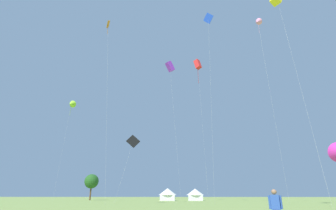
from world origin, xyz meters
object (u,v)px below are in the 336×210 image
Objects in this scene: kite_orange_diamond at (108,29)px; kite_blue_diamond at (208,21)px; festival_tent_right at (168,194)px; kite_lime_delta at (71,104)px; kite_purple_box at (170,67)px; tree_distant_left at (92,181)px; kite_pink_delta at (258,22)px; kite_black_diamond at (133,141)px; festival_tent_left at (195,194)px; kite_red_box at (198,65)px.

kite_blue_diamond is at bearing 13.59° from kite_orange_diamond.
kite_blue_diamond is 8.02× the size of festival_tent_right.
kite_blue_diamond reaches higher than kite_lime_delta.
festival_tent_right is at bearing 96.79° from kite_purple_box.
kite_lime_delta is 24.45m from tree_distant_left.
kite_pink_delta is 7.72× the size of festival_tent_right.
tree_distant_left is (2.62, 14.53, -19.48)m from kite_lime_delta.
tree_distant_left is (-24.35, 15.43, -29.69)m from kite_purple_box.
kite_black_diamond is 2.73× the size of festival_tent_left.
kite_pink_delta reaches higher than kite_black_diamond.
kite_red_box is at bearing 38.49° from kite_black_diamond.
festival_tent_right is at bearing 180.00° from festival_tent_left.
kite_blue_diamond is 1.10× the size of kite_red_box.
kite_lime_delta is at bearing 175.15° from kite_red_box.
kite_orange_diamond is at bearing -170.43° from kite_pink_delta.
kite_blue_diamond is at bearing -43.45° from tree_distant_left.
kite_pink_delta is at bearing -50.99° from festival_tent_right.
kite_purple_box is at bearing -122.38° from festival_tent_left.
kite_red_box is 46.49m from tree_distant_left.
kite_black_diamond reaches higher than festival_tent_left.
kite_purple_box is 7.47× the size of festival_tent_right.
kite_blue_diamond is 56.14m from tree_distant_left.
kite_pink_delta is at bearing 9.57° from kite_orange_diamond.
kite_pink_delta is 1.09× the size of kite_orange_diamond.
festival_tent_right is 1.03× the size of festival_tent_left.
festival_tent_left is (-13.51, 25.83, -35.02)m from kite_pink_delta.
kite_red_box is at bearing -4.85° from kite_lime_delta.
kite_lime_delta is 5.48× the size of festival_tent_left.
kite_black_diamond is at bearing -35.23° from kite_lime_delta.
festival_tent_left is (6.25, 9.85, -33.28)m from kite_purple_box.
kite_blue_diamond is 41.90m from kite_lime_delta.
kite_purple_box is 41.38m from tree_distant_left.
kite_pink_delta is 18.74m from kite_red_box.
kite_blue_diamond is 44.26m from festival_tent_left.
kite_orange_diamond is 7.29× the size of festival_tent_left.
kite_orange_diamond is 0.95× the size of kite_purple_box.
kite_purple_box is 1.02× the size of kite_red_box.
festival_tent_right is (-10.31, 26.14, -35.55)m from kite_blue_diamond.
tree_distant_left is at bearing 136.55° from kite_blue_diamond.
festival_tent_left is at bearing 15.09° from kite_lime_delta.
festival_tent_right reaches higher than festival_tent_left.
festival_tent_right is (-8.66, 11.88, -32.58)m from kite_red_box.
festival_tent_right is at bearing 76.44° from kite_black_diamond.
kite_lime_delta is at bearing 125.36° from kite_orange_diamond.
kite_red_box reaches higher than kite_black_diamond.
kite_pink_delta is 0.96× the size of kite_blue_diamond.
kite_purple_box is 35.26m from festival_tent_left.
kite_blue_diamond is 30.49m from kite_black_diamond.
kite_orange_diamond is 2.67× the size of kite_black_diamond.
kite_blue_diamond is at bearing -83.69° from festival_tent_left.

